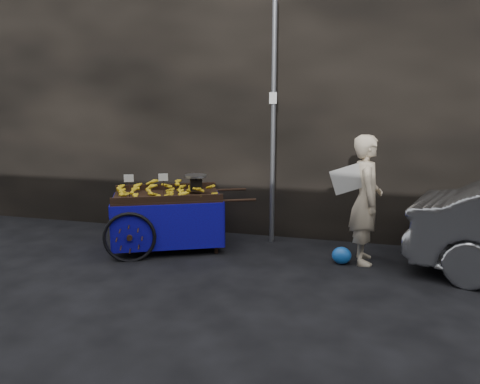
# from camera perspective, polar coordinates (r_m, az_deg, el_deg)

# --- Properties ---
(ground) EXTENTS (80.00, 80.00, 0.00)m
(ground) POSITION_cam_1_polar(r_m,az_deg,el_deg) (6.91, -0.64, -9.02)
(ground) COLOR black
(ground) RESTS_ON ground
(building_wall) EXTENTS (13.50, 2.00, 5.00)m
(building_wall) POSITION_cam_1_polar(r_m,az_deg,el_deg) (8.93, 6.28, 12.01)
(building_wall) COLOR black
(building_wall) RESTS_ON ground
(street_pole) EXTENTS (0.12, 0.10, 4.00)m
(street_pole) POSITION_cam_1_polar(r_m,az_deg,el_deg) (7.67, 4.08, 8.42)
(street_pole) COLOR slate
(street_pole) RESTS_ON ground
(banana_cart) EXTENTS (2.56, 1.90, 1.27)m
(banana_cart) POSITION_cam_1_polar(r_m,az_deg,el_deg) (7.60, -9.28, -1.06)
(banana_cart) COLOR black
(banana_cart) RESTS_ON ground
(vendor) EXTENTS (0.80, 0.73, 1.90)m
(vendor) POSITION_cam_1_polar(r_m,az_deg,el_deg) (7.06, 15.10, -0.91)
(vendor) COLOR #C5B292
(vendor) RESTS_ON ground
(plastic_bag) EXTENTS (0.29, 0.23, 0.26)m
(plastic_bag) POSITION_cam_1_polar(r_m,az_deg,el_deg) (7.11, 12.28, -7.57)
(plastic_bag) COLOR blue
(plastic_bag) RESTS_ON ground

